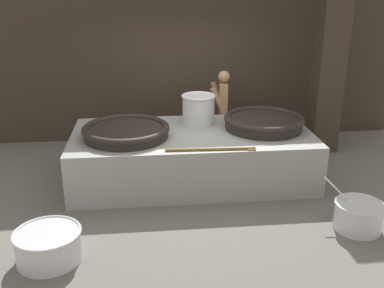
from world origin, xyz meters
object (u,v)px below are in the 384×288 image
(prep_bowl_meat, at_px, (48,244))
(giant_wok_far, at_px, (264,122))
(cook, at_px, (223,109))
(giant_wok_near, at_px, (126,131))
(stock_pot, at_px, (198,109))
(prep_bowl_vegetables, at_px, (358,215))

(prep_bowl_meat, bearing_deg, giant_wok_far, 35.14)
(cook, bearing_deg, giant_wok_near, 45.88)
(stock_pot, distance_m, cook, 0.96)
(giant_wok_far, relative_size, stock_pot, 2.27)
(giant_wok_near, height_order, stock_pot, stock_pot)
(cook, distance_m, prep_bowl_meat, 4.29)
(prep_bowl_vegetables, bearing_deg, cook, 113.68)
(stock_pot, bearing_deg, cook, 53.93)
(cook, height_order, prep_bowl_vegetables, cook)
(giant_wok_near, distance_m, giant_wok_far, 2.26)
(giant_wok_near, bearing_deg, prep_bowl_vegetables, -28.90)
(giant_wok_far, distance_m, cook, 1.24)
(stock_pot, relative_size, prep_bowl_vegetables, 0.80)
(giant_wok_far, xyz_separation_m, prep_bowl_meat, (-3.13, -2.20, -0.72))
(giant_wok_near, xyz_separation_m, prep_bowl_meat, (-0.88, -2.00, -0.71))
(giant_wok_near, xyz_separation_m, giant_wok_far, (2.25, 0.20, 0.02))
(cook, relative_size, prep_bowl_vegetables, 2.17)
(giant_wok_near, relative_size, prep_bowl_vegetables, 1.90)
(cook, height_order, prep_bowl_meat, cook)
(giant_wok_far, xyz_separation_m, stock_pot, (-1.04, 0.38, 0.14))
(giant_wok_far, bearing_deg, prep_bowl_vegetables, -66.27)
(prep_bowl_vegetables, height_order, prep_bowl_meat, prep_bowl_vegetables)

